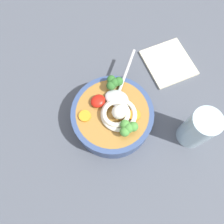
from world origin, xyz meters
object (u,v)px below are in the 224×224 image
at_px(folded_napkin, 168,63).
at_px(drinking_glass, 198,129).
at_px(soup_spoon, 118,93).
at_px(soup_bowl, 112,116).
at_px(noodle_pile, 118,114).

bearing_deg(folded_napkin, drinking_glass, 57.71).
height_order(soup_spoon, folded_napkin, soup_spoon).
bearing_deg(drinking_glass, folded_napkin, -122.29).
bearing_deg(soup_bowl, noodle_pile, 108.50).
distance_m(soup_bowl, soup_spoon, 0.06).
distance_m(noodle_pile, folded_napkin, 0.26).
bearing_deg(soup_bowl, drinking_glass, 127.13).
bearing_deg(soup_spoon, noodle_pile, -162.69).
relative_size(drinking_glass, folded_napkin, 0.92).
xyz_separation_m(soup_spoon, drinking_glass, (-0.08, 0.19, -0.01)).
height_order(soup_spoon, drinking_glass, drinking_glass).
bearing_deg(soup_spoon, soup_bowl, -180.00).
relative_size(soup_spoon, folded_napkin, 1.19).
bearing_deg(folded_napkin, soup_spoon, -0.10).
distance_m(noodle_pile, soup_spoon, 0.06).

